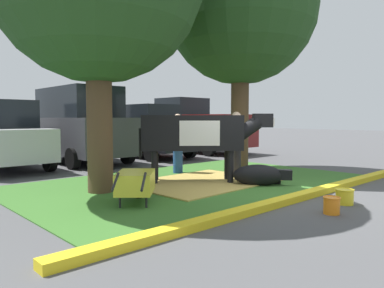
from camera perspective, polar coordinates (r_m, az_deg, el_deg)
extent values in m
plane|color=#4C4C4F|center=(7.99, 10.72, -6.94)|extent=(80.00, 80.00, 0.00)
cube|color=#386B28|center=(8.72, 0.32, -5.88)|extent=(8.02, 5.05, 0.02)
cube|color=yellow|center=(7.04, 15.57, -8.01)|extent=(9.22, 0.24, 0.12)
cube|color=tan|center=(8.58, 1.37, -5.94)|extent=(3.29, 2.52, 0.04)
cylinder|color=#4C3823|center=(7.64, -14.08, 3.23)|extent=(0.51, 0.51, 2.84)
cylinder|color=#4C3823|center=(10.50, 7.38, 4.14)|extent=(0.50, 0.50, 3.07)
sphere|color=#23471E|center=(10.93, 7.53, 20.06)|extent=(4.17, 4.17, 4.17)
cube|color=black|center=(8.54, 0.01, 1.77)|extent=(2.21, 2.01, 0.80)
cube|color=white|center=(8.55, 1.01, 1.77)|extent=(1.15, 1.13, 0.56)
cylinder|color=black|center=(8.71, 8.79, 2.43)|extent=(0.69, 0.65, 0.58)
cube|color=black|center=(8.78, 10.85, 3.59)|extent=(0.50, 0.48, 0.32)
cube|color=white|center=(8.83, 12.10, 3.32)|extent=(0.22, 0.23, 0.20)
cylinder|color=black|center=(8.93, 5.46, -3.21)|extent=(0.14, 0.14, 0.77)
cylinder|color=black|center=(8.45, 5.96, -3.63)|extent=(0.14, 0.14, 0.77)
cylinder|color=black|center=(8.84, -5.68, -3.29)|extent=(0.14, 0.14, 0.77)
cylinder|color=black|center=(8.36, -5.83, -3.72)|extent=(0.14, 0.14, 0.77)
cylinder|color=black|center=(8.57, -8.03, 0.07)|extent=(0.06, 0.06, 0.70)
ellipsoid|color=black|center=(8.37, 10.12, -4.77)|extent=(1.09, 1.14, 0.48)
cube|color=black|center=(8.44, 14.20, -4.62)|extent=(0.34, 0.34, 0.22)
cube|color=silver|center=(8.46, 15.00, -4.61)|extent=(0.11, 0.11, 0.16)
cylinder|color=black|center=(8.61, 12.34, -5.76)|extent=(0.31, 0.33, 0.10)
cylinder|color=black|center=(9.72, 6.81, -2.40)|extent=(0.26, 0.26, 0.86)
cylinder|color=#9E7F5B|center=(9.67, 6.85, 1.86)|extent=(0.34, 0.34, 0.59)
sphere|color=beige|center=(9.66, 6.87, 4.29)|extent=(0.23, 0.23, 0.23)
cylinder|color=#9E7F5B|center=(9.50, 7.76, 1.99)|extent=(0.09, 0.09, 0.56)
cylinder|color=#9E7F5B|center=(9.83, 5.97, 2.07)|extent=(0.09, 0.09, 0.56)
cylinder|color=#23478C|center=(10.05, -2.20, -2.23)|extent=(0.26, 0.26, 0.83)
cylinder|color=black|center=(10.00, -2.21, 1.76)|extent=(0.34, 0.34, 0.57)
sphere|color=tan|center=(9.99, -2.21, 4.03)|extent=(0.22, 0.22, 0.22)
cylinder|color=black|center=(10.05, -0.98, 1.93)|extent=(0.09, 0.09, 0.54)
cylinder|color=black|center=(9.95, -3.44, 1.91)|extent=(0.09, 0.09, 0.54)
cube|color=gold|center=(6.52, -8.72, -5.83)|extent=(1.05, 1.07, 0.36)
cylinder|color=black|center=(7.05, -8.12, -6.90)|extent=(0.32, 0.33, 0.36)
cylinder|color=black|center=(6.32, -11.08, -8.76)|extent=(0.04, 0.04, 0.24)
cylinder|color=black|center=(6.26, -7.07, -8.85)|extent=(0.04, 0.04, 0.24)
cylinder|color=black|center=(5.91, -11.75, -5.72)|extent=(0.39, 0.42, 0.23)
cylinder|color=black|center=(5.84, -7.49, -5.78)|extent=(0.39, 0.42, 0.23)
cylinder|color=orange|center=(6.29, 20.75, -8.91)|extent=(0.25, 0.25, 0.26)
torus|color=orange|center=(6.26, 20.78, -7.75)|extent=(0.27, 0.27, 0.02)
cylinder|color=yellow|center=(7.06, 22.50, -7.56)|extent=(0.30, 0.30, 0.26)
torus|color=yellow|center=(7.04, 22.53, -6.54)|extent=(0.32, 0.32, 0.02)
cylinder|color=black|center=(13.92, -25.58, -1.27)|extent=(0.22, 0.64, 0.64)
cylinder|color=black|center=(11.24, -21.14, -2.32)|extent=(0.22, 0.64, 0.64)
cube|color=#3D3D42|center=(13.10, -17.04, 1.27)|extent=(1.92, 4.61, 1.20)
cube|color=black|center=(13.09, -17.14, 6.08)|extent=(1.68, 3.21, 1.00)
cylinder|color=black|center=(14.14, -23.13, -1.12)|extent=(0.22, 0.64, 0.64)
cylinder|color=black|center=(14.89, -16.25, -0.71)|extent=(0.22, 0.64, 0.64)
cylinder|color=black|center=(11.39, -17.94, -2.17)|extent=(0.22, 0.64, 0.64)
cylinder|color=black|center=(12.31, -9.92, -1.58)|extent=(0.22, 0.64, 0.64)
cube|color=black|center=(14.44, -6.87, 1.07)|extent=(1.82, 4.41, 0.90)
cube|color=black|center=(14.42, -6.90, 4.44)|extent=(1.59, 2.21, 0.80)
cylinder|color=black|center=(15.17, -12.80, -0.57)|extent=(0.22, 0.64, 0.64)
cylinder|color=black|center=(16.15, -7.29, -0.22)|extent=(0.22, 0.64, 0.64)
cylinder|color=black|center=(12.80, -6.30, -1.33)|extent=(0.22, 0.64, 0.64)
cylinder|color=black|center=(13.95, -0.38, -0.86)|extent=(0.22, 0.64, 0.64)
cube|color=maroon|center=(16.49, 0.64, 1.81)|extent=(2.02, 5.41, 1.10)
cube|color=black|center=(17.18, -1.55, 5.40)|extent=(1.85, 1.81, 1.00)
cube|color=maroon|center=(15.62, 3.74, 4.13)|extent=(1.91, 2.71, 0.24)
cylinder|color=black|center=(17.20, -5.82, 0.05)|extent=(0.22, 0.64, 0.64)
cylinder|color=black|center=(18.48, -0.89, 0.34)|extent=(0.22, 0.64, 0.64)
cylinder|color=black|center=(14.58, 2.59, -0.65)|extent=(0.22, 0.64, 0.64)
cylinder|color=black|center=(16.07, 7.57, -0.25)|extent=(0.22, 0.64, 0.64)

